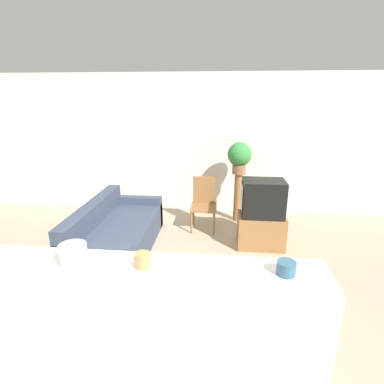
# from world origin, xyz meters

# --- Properties ---
(ground_plane) EXTENTS (14.00, 14.00, 0.00)m
(ground_plane) POSITION_xyz_m (0.00, 0.00, 0.00)
(ground_plane) COLOR tan
(wall_back) EXTENTS (9.00, 0.06, 2.70)m
(wall_back) POSITION_xyz_m (0.00, 3.43, 1.35)
(wall_back) COLOR silver
(wall_back) RESTS_ON ground_plane
(couch) EXTENTS (0.96, 2.00, 0.74)m
(couch) POSITION_xyz_m (-0.89, 1.57, 0.27)
(couch) COLOR #384256
(couch) RESTS_ON ground_plane
(tv_stand) EXTENTS (0.71, 0.48, 0.52)m
(tv_stand) POSITION_xyz_m (1.32, 1.90, 0.26)
(tv_stand) COLOR olive
(tv_stand) RESTS_ON ground_plane
(television) EXTENTS (0.64, 0.45, 0.56)m
(television) POSITION_xyz_m (1.31, 1.90, 0.79)
(television) COLOR black
(television) RESTS_ON tv_stand
(wooden_chair) EXTENTS (0.44, 0.44, 0.92)m
(wooden_chair) POSITION_xyz_m (0.39, 2.52, 0.49)
(wooden_chair) COLOR olive
(wooden_chair) RESTS_ON ground_plane
(plant_stand) EXTENTS (0.14, 0.14, 0.92)m
(plant_stand) POSITION_xyz_m (1.00, 2.91, 0.46)
(plant_stand) COLOR olive
(plant_stand) RESTS_ON ground_plane
(potted_plant) EXTENTS (0.43, 0.43, 0.57)m
(potted_plant) POSITION_xyz_m (1.00, 2.91, 1.24)
(potted_plant) COLOR #8E5B3D
(potted_plant) RESTS_ON plant_stand
(foreground_counter) EXTENTS (2.89, 0.44, 1.08)m
(foreground_counter) POSITION_xyz_m (0.00, -0.60, 0.54)
(foreground_counter) COLOR white
(foreground_counter) RESTS_ON ground_plane
(decorative_bowl) EXTENTS (0.20, 0.20, 0.19)m
(decorative_bowl) POSITION_xyz_m (-0.39, -0.60, 1.16)
(decorative_bowl) COLOR silver
(decorative_bowl) RESTS_ON foreground_counter
(candle_jar) EXTENTS (0.11, 0.11, 0.11)m
(candle_jar) POSITION_xyz_m (0.12, -0.60, 1.14)
(candle_jar) COLOR #C6844C
(candle_jar) RESTS_ON foreground_counter
(coffee_tin) EXTENTS (0.13, 0.13, 0.10)m
(coffee_tin) POSITION_xyz_m (1.13, -0.60, 1.13)
(coffee_tin) COLOR #335B75
(coffee_tin) RESTS_ON foreground_counter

